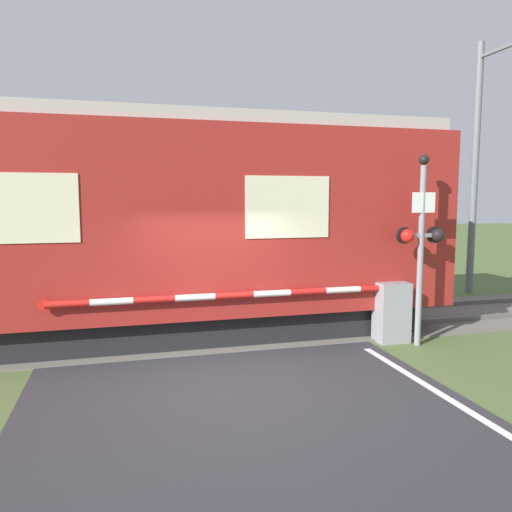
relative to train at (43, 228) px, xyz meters
name	(u,v)px	position (x,y,z in m)	size (l,w,h in m)	color
ground_plane	(233,384)	(2.92, -3.02, -2.16)	(80.00, 80.00, 0.00)	#4C6033
track_bed	(201,330)	(2.92, 0.00, -2.14)	(36.00, 3.20, 0.13)	#666056
train	(43,228)	(0.00, 0.00, 0.00)	(15.40, 3.09, 4.23)	black
crossing_barrier	(363,309)	(5.68, -1.64, -1.50)	(6.48, 0.44, 1.14)	gray
signal_post	(421,239)	(6.64, -1.98, -0.18)	(0.92, 0.26, 3.48)	gray
catenary_pole	(476,165)	(11.06, 2.20, 1.48)	(0.20, 1.90, 6.97)	slate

